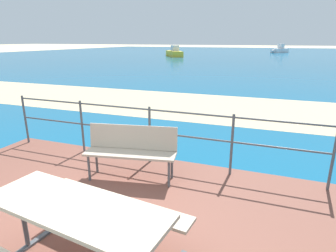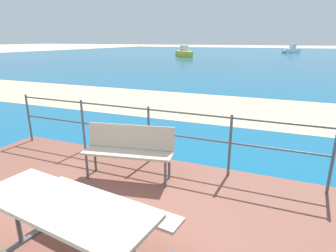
{
  "view_description": "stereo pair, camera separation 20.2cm",
  "coord_description": "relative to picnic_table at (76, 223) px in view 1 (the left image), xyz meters",
  "views": [
    {
      "loc": [
        2.0,
        -2.05,
        2.25
      ],
      "look_at": [
        0.13,
        2.97,
        0.6
      ],
      "focal_mm": 30.13,
      "sensor_mm": 36.0,
      "label": 1
    },
    {
      "loc": [
        2.19,
        -1.98,
        2.25
      ],
      "look_at": [
        0.13,
        2.97,
        0.6
      ],
      "focal_mm": 30.13,
      "sensor_mm": 36.0,
      "label": 2
    }
  ],
  "objects": [
    {
      "name": "ground_plane",
      "position": [
        -0.44,
        0.28,
        -0.64
      ],
      "size": [
        240.0,
        240.0,
        0.0
      ],
      "primitive_type": "plane",
      "color": "beige"
    },
    {
      "name": "patio_paving",
      "position": [
        -0.44,
        0.28,
        -0.61
      ],
      "size": [
        6.4,
        5.2,
        0.06
      ],
      "primitive_type": "cube",
      "color": "brown",
      "rests_on": "ground"
    },
    {
      "name": "sea_water",
      "position": [
        -0.44,
        40.28,
        -0.63
      ],
      "size": [
        90.0,
        90.0,
        0.01
      ],
      "primitive_type": "cube",
      "color": "#145B84",
      "rests_on": "ground"
    },
    {
      "name": "beach_strip",
      "position": [
        -0.44,
        7.72,
        -0.63
      ],
      "size": [
        54.05,
        4.89,
        0.01
      ],
      "primitive_type": "cube",
      "rotation": [
        0.0,
        0.0,
        0.01
      ],
      "color": "tan",
      "rests_on": "ground"
    },
    {
      "name": "picnic_table",
      "position": [
        0.0,
        0.0,
        0.0
      ],
      "size": [
        1.96,
        1.64,
        0.76
      ],
      "rotation": [
        0.0,
        0.0,
        -0.12
      ],
      "color": "#BCAD93",
      "rests_on": "patio_paving"
    },
    {
      "name": "park_bench",
      "position": [
        -0.47,
        1.98,
        -0.05
      ],
      "size": [
        1.51,
        0.69,
        0.86
      ],
      "rotation": [
        0.0,
        0.0,
        0.19
      ],
      "color": "tan",
      "rests_on": "patio_paving"
    },
    {
      "name": "railing_fence",
      "position": [
        -0.44,
        2.65,
        0.09
      ],
      "size": [
        5.94,
        0.04,
        1.05
      ],
      "color": "#4C5156",
      "rests_on": "patio_paving"
    },
    {
      "name": "boat_near",
      "position": [
        2.09,
        53.32,
        -0.17
      ],
      "size": [
        3.1,
        3.57,
        1.5
      ],
      "rotation": [
        0.0,
        0.0,
        4.05
      ],
      "color": "silver",
      "rests_on": "sea_water"
    },
    {
      "name": "boat_far",
      "position": [
        -11.62,
        36.1,
        -0.14
      ],
      "size": [
        3.75,
        5.08,
        1.49
      ],
      "rotation": [
        0.0,
        0.0,
        2.12
      ],
      "color": "yellow",
      "rests_on": "sea_water"
    }
  ]
}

